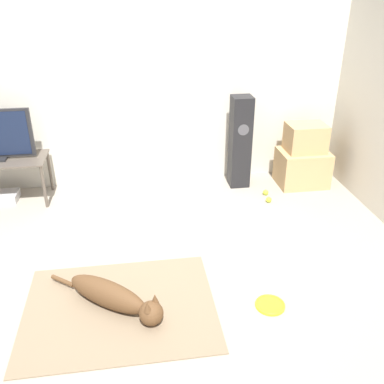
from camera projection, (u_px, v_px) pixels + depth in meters
name	position (u px, v px, depth m)	size (l,w,h in m)	color
ground_plane	(145.00, 283.00, 3.68)	(12.00, 12.00, 0.00)	#9E9384
wall_back	(130.00, 81.00, 4.95)	(8.00, 0.06, 2.55)	beige
area_rug	(120.00, 308.00, 3.39)	(1.50, 1.17, 0.01)	#847056
dog	(115.00, 297.00, 3.33)	(0.91, 0.73, 0.24)	brown
frisbee	(270.00, 305.00, 3.41)	(0.24, 0.24, 0.03)	yellow
cardboard_box_lower	(302.00, 168.00, 5.34)	(0.60, 0.46, 0.44)	tan
cardboard_box_upper	(306.00, 138.00, 5.17)	(0.46, 0.36, 0.34)	tan
floor_speaker	(240.00, 142.00, 5.17)	(0.24, 0.24, 1.12)	black
tennis_ball_by_boxes	(269.00, 200.00, 4.97)	(0.07, 0.07, 0.07)	#C6E033
tennis_ball_near_speaker	(266.00, 192.00, 5.14)	(0.07, 0.07, 0.07)	#C6E033
game_console	(3.00, 197.00, 5.00)	(0.33, 0.28, 0.10)	#B7B7BC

